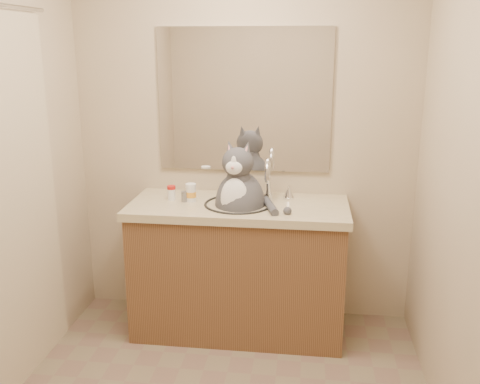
# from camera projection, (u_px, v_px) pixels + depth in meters

# --- Properties ---
(room) EXTENTS (2.22, 2.52, 2.42)m
(room) POSITION_uv_depth(u_px,v_px,m) (209.00, 189.00, 2.26)
(room) COLOR #7D6F57
(room) RESTS_ON ground
(vanity) EXTENTS (1.34, 0.59, 1.12)m
(vanity) POSITION_uv_depth(u_px,v_px,m) (239.00, 265.00, 3.38)
(vanity) COLOR brown
(vanity) RESTS_ON ground
(mirror) EXTENTS (1.10, 0.02, 0.90)m
(mirror) POSITION_uv_depth(u_px,v_px,m) (244.00, 100.00, 3.37)
(mirror) COLOR white
(mirror) RESTS_ON room
(cat) EXTENTS (0.43, 0.40, 0.61)m
(cat) POSITION_uv_depth(u_px,v_px,m) (240.00, 199.00, 3.23)
(cat) COLOR #434347
(cat) RESTS_ON vanity
(pill_bottle_redcap) EXTENTS (0.07, 0.07, 0.09)m
(pill_bottle_redcap) POSITION_uv_depth(u_px,v_px,m) (171.00, 193.00, 3.34)
(pill_bottle_redcap) COLOR white
(pill_bottle_redcap) RESTS_ON vanity
(pill_bottle_orange) EXTENTS (0.07, 0.07, 0.11)m
(pill_bottle_orange) POSITION_uv_depth(u_px,v_px,m) (191.00, 193.00, 3.31)
(pill_bottle_orange) COLOR white
(pill_bottle_orange) RESTS_ON vanity
(grey_canister) EXTENTS (0.04, 0.04, 0.06)m
(grey_canister) POSITION_uv_depth(u_px,v_px,m) (185.00, 196.00, 3.31)
(grey_canister) COLOR slate
(grey_canister) RESTS_ON vanity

